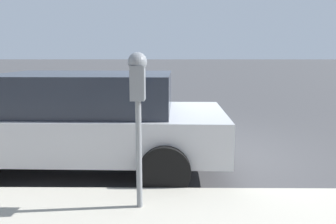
{
  "coord_description": "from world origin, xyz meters",
  "views": [
    {
      "loc": [
        -5.9,
        0.41,
        1.73
      ],
      "look_at": [
        -2.55,
        0.44,
        1.13
      ],
      "focal_mm": 35.0,
      "sensor_mm": 36.0,
      "label": 1
    }
  ],
  "objects": [
    {
      "name": "ground_plane",
      "position": [
        0.0,
        0.0,
        0.0
      ],
      "size": [
        220.0,
        220.0,
        0.0
      ],
      "primitive_type": "plane",
      "color": "#424244"
    },
    {
      "name": "parking_meter",
      "position": [
        -2.69,
        0.74,
        1.37
      ],
      "size": [
        0.21,
        0.19,
        1.6
      ],
      "color": "gray",
      "rests_on": "sidewalk"
    },
    {
      "name": "car_silver",
      "position": [
        -1.12,
        1.78,
        0.77
      ],
      "size": [
        2.16,
        4.44,
        1.45
      ],
      "rotation": [
        0.0,
        0.0,
        -0.02
      ],
      "color": "#B7BABF",
      "rests_on": "ground_plane"
    }
  ]
}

